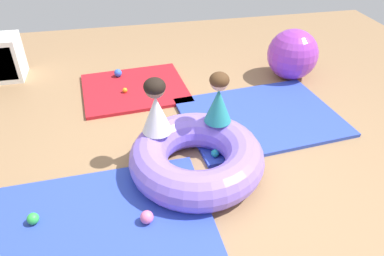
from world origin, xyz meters
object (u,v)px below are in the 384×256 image
at_px(inflatable_cushion, 197,158).
at_px(play_ball_pink, 147,217).
at_px(child_in_teal, 219,98).
at_px(storage_cube, 3,59).
at_px(play_ball_green, 33,219).
at_px(exercise_ball_large, 292,54).
at_px(play_ball_teal, 215,153).
at_px(child_in_white, 156,106).
at_px(play_ball_blue, 118,73).
at_px(play_ball_orange, 125,90).

relative_size(inflatable_cushion, play_ball_pink, 11.54).
bearing_deg(child_in_teal, storage_cube, -22.06).
distance_m(play_ball_green, exercise_ball_large, 3.57).
distance_m(play_ball_green, storage_cube, 2.78).
relative_size(child_in_teal, play_ball_pink, 4.74).
bearing_deg(play_ball_teal, exercise_ball_large, 46.25).
relative_size(child_in_teal, child_in_white, 0.94).
distance_m(play_ball_green, play_ball_blue, 2.47).
distance_m(child_in_teal, exercise_ball_large, 1.90).
distance_m(child_in_white, play_ball_teal, 0.74).
bearing_deg(play_ball_pink, child_in_white, 75.86).
bearing_deg(storage_cube, play_ball_pink, -61.62).
bearing_deg(inflatable_cushion, play_ball_blue, 107.15).
xyz_separation_m(inflatable_cushion, child_in_teal, (0.26, 0.29, 0.41)).
distance_m(play_ball_green, play_ball_orange, 2.07).
distance_m(play_ball_orange, play_ball_blue, 0.45).
bearing_deg(exercise_ball_large, child_in_teal, -135.85).
height_order(child_in_white, storage_cube, child_in_white).
bearing_deg(play_ball_orange, inflatable_cushion, -70.34).
height_order(play_ball_pink, storage_cube, storage_cube).
bearing_deg(child_in_white, inflatable_cushion, -152.78).
bearing_deg(play_ball_teal, inflatable_cushion, -146.93).
bearing_deg(child_in_teal, child_in_white, 24.26).
xyz_separation_m(child_in_white, play_ball_pink, (-0.19, -0.77, -0.51)).
distance_m(play_ball_blue, storage_cube, 1.48).
bearing_deg(child_in_white, play_ball_orange, -14.00).
bearing_deg(play_ball_green, play_ball_orange, 67.25).
relative_size(play_ball_pink, storage_cube, 0.19).
relative_size(play_ball_green, play_ball_orange, 1.50).
height_order(play_ball_orange, exercise_ball_large, exercise_ball_large).
distance_m(play_ball_teal, storage_cube, 3.15).
bearing_deg(child_in_teal, play_ball_green, 41.24).
height_order(play_ball_teal, storage_cube, storage_cube).
bearing_deg(play_ball_teal, child_in_teal, 70.73).
bearing_deg(child_in_teal, inflatable_cushion, 67.33).
bearing_deg(play_ball_teal, play_ball_blue, 113.90).
xyz_separation_m(child_in_white, play_ball_teal, (0.52, -0.11, -0.52)).
bearing_deg(play_ball_teal, play_ball_orange, 118.32).
height_order(play_ball_teal, play_ball_orange, play_ball_teal).
relative_size(play_ball_pink, play_ball_teal, 1.34).
height_order(play_ball_pink, exercise_ball_large, exercise_ball_large).
height_order(play_ball_green, exercise_ball_large, exercise_ball_large).
bearing_deg(child_in_white, exercise_ball_large, -79.34).
relative_size(play_ball_green, storage_cube, 0.16).
bearing_deg(inflatable_cushion, play_ball_pink, -133.74).
distance_m(inflatable_cushion, storage_cube, 3.10).
bearing_deg(play_ball_orange, child_in_white, -79.39).
height_order(play_ball_orange, play_ball_blue, play_ball_blue).
height_order(child_in_white, exercise_ball_large, child_in_white).
bearing_deg(child_in_teal, exercise_ball_large, -116.49).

